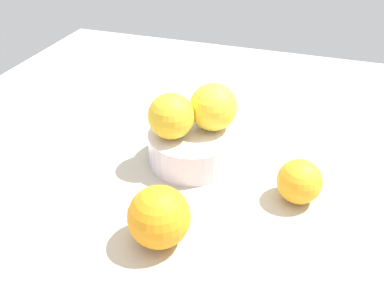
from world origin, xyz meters
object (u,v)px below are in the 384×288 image
object	(u,v)px
orange_in_bowl_0	(171,116)
fruit_bowl	(192,147)
orange_loose_1	(299,182)
orange_in_bowl_1	(213,107)
orange_loose_0	(159,217)

from	to	relation	value
orange_in_bowl_0	fruit_bowl	bearing A→B (deg)	-56.45
orange_in_bowl_0	orange_loose_1	xyz separation A→B (cm)	(-2.62, -20.99, -5.82)
orange_in_bowl_1	orange_loose_1	world-z (taller)	orange_in_bowl_1
orange_in_bowl_1	orange_loose_1	distance (cm)	18.04
orange_in_bowl_1	orange_loose_1	size ratio (longest dim) A/B	1.17
fruit_bowl	orange_in_bowl_0	world-z (taller)	orange_in_bowl_0
orange_loose_0	fruit_bowl	bearing A→B (deg)	5.15
orange_loose_0	orange_loose_1	bearing A→B (deg)	-49.40
orange_in_bowl_1	orange_loose_0	size ratio (longest dim) A/B	0.94
orange_in_bowl_0	orange_loose_1	world-z (taller)	orange_in_bowl_0
orange_in_bowl_1	orange_loose_0	distance (cm)	21.96
fruit_bowl	orange_in_bowl_0	distance (cm)	7.39
orange_in_bowl_0	orange_loose_1	bearing A→B (deg)	-97.12
orange_in_bowl_1	orange_loose_1	bearing A→B (deg)	-114.99
fruit_bowl	orange_in_bowl_0	xyz separation A→B (cm)	(-1.88, 2.84, 6.56)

